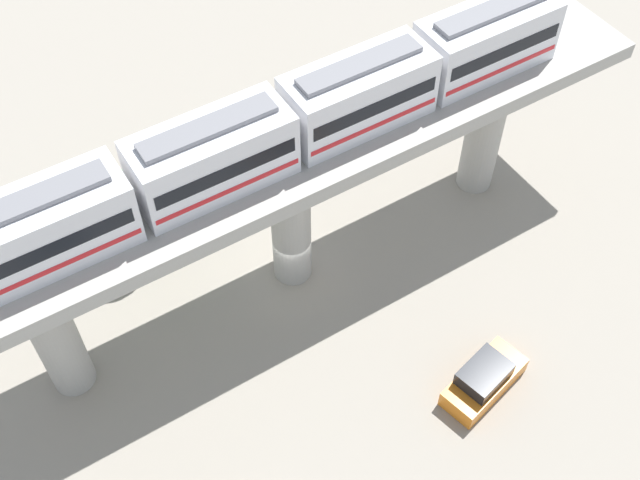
# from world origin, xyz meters

# --- Properties ---
(ground_plane) EXTENTS (120.00, 120.00, 0.00)m
(ground_plane) POSITION_xyz_m (0.00, 0.00, 0.00)
(ground_plane) COLOR gray
(viaduct) EXTENTS (5.20, 35.80, 8.51)m
(viaduct) POSITION_xyz_m (0.00, 0.00, 6.58)
(viaduct) COLOR #A8A59E
(viaduct) RESTS_ON ground
(train) EXTENTS (2.64, 27.45, 3.24)m
(train) POSITION_xyz_m (0.00, -0.06, 10.04)
(train) COLOR silver
(train) RESTS_ON viaduct
(parked_car_orange) EXTENTS (2.72, 4.50, 1.76)m
(parked_car_orange) POSITION_xyz_m (-10.25, -3.91, 0.74)
(parked_car_orange) COLOR orange
(parked_car_orange) RESTS_ON ground
(tree_near_viaduct) EXTENTS (3.11, 3.11, 5.41)m
(tree_near_viaduct) POSITION_xyz_m (5.28, 6.06, 3.82)
(tree_near_viaduct) COLOR brown
(tree_near_viaduct) RESTS_ON ground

